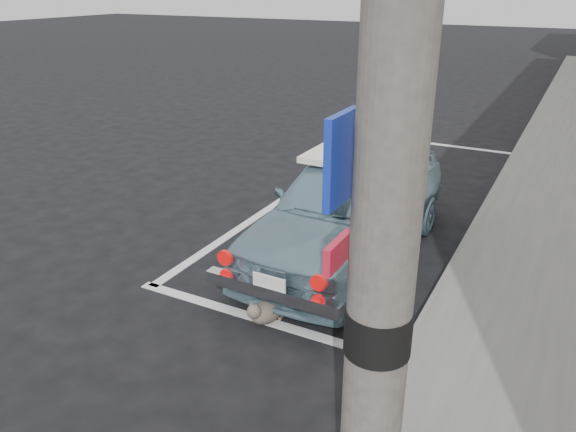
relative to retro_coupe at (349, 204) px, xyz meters
name	(u,v)px	position (x,y,z in m)	size (l,w,h in m)	color
ground	(250,286)	(-0.62, -1.21, -0.62)	(80.00, 80.00, 0.00)	black
pline_rear	(267,321)	(-0.12, -1.71, -0.62)	(3.00, 0.12, 0.01)	silver
pline_front	(444,145)	(-0.12, 5.29, -0.62)	(3.00, 0.12, 0.01)	silver
pline_side	(301,187)	(-1.52, 1.79, -0.62)	(0.12, 7.00, 0.01)	silver
retro_coupe	(349,204)	(0.00, 0.00, 0.00)	(1.52, 3.66, 1.23)	#6E92A2
cat	(265,311)	(-0.13, -1.72, -0.50)	(0.32, 0.49, 0.28)	#796B5C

